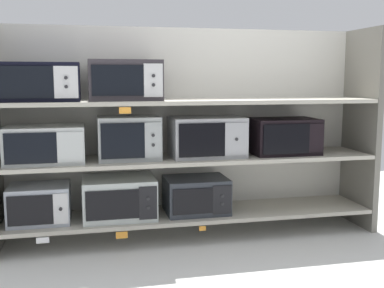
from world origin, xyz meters
The scene contains 18 objects.
back_panel centered at (0.00, 0.28, 0.82)m, with size 3.04×0.04×1.64m, color beige.
upright_right centered at (1.45, 0.00, 0.82)m, with size 0.05×0.52×1.64m, color #68645B.
shelf_0 centered at (0.00, 0.00, 0.18)m, with size 2.84×0.52×0.03m, color #ADA899.
microwave_0 centered at (-1.14, 0.00, 0.33)m, with size 0.43×0.37×0.27m.
microwave_1 centered at (-0.57, 0.00, 0.34)m, with size 0.54×0.44×0.30m.
microwave_2 centered at (0.03, 0.00, 0.33)m, with size 0.48×0.39×0.28m.
price_tag_0 centered at (-1.11, -0.26, 0.14)m, with size 0.09×0.00×0.04m, color white.
price_tag_1 centered at (-0.57, -0.26, 0.13)m, with size 0.08×0.00×0.05m, color orange.
price_tag_2 centered at (0.02, -0.26, 0.14)m, with size 0.05×0.00×0.03m, color orange.
shelf_1 centered at (0.00, 0.00, 0.62)m, with size 2.84×0.52×0.03m, color #ADA899.
microwave_3 centered at (-1.08, 0.00, 0.77)m, with size 0.55×0.40×0.27m.
microwave_4 centered at (-0.49, 0.00, 0.80)m, with size 0.46×0.34×0.32m.
microwave_5 centered at (0.12, 0.00, 0.79)m, with size 0.56×0.39×0.31m.
microwave_6 centered at (0.75, 0.00, 0.78)m, with size 0.53×0.37×0.28m.
shelf_2 centered at (0.00, 0.00, 1.06)m, with size 2.84×0.52×0.03m, color #ADA899.
microwave_7 centered at (-1.09, 0.00, 1.21)m, with size 0.53×0.41×0.27m.
microwave_8 centered at (-0.51, 0.00, 1.22)m, with size 0.53×0.38×0.29m.
price_tag_3 centered at (-0.53, -0.26, 1.02)m, with size 0.08×0.00×0.04m, color orange.
Camera 1 is at (-0.79, -3.52, 1.24)m, focal length 44.18 mm.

